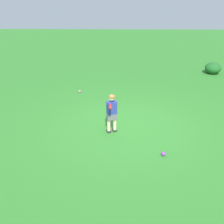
% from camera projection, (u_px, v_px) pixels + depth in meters
% --- Properties ---
extents(ground_plane, '(40.00, 40.00, 0.00)m').
position_uv_depth(ground_plane, '(127.00, 126.00, 7.47)').
color(ground_plane, '#2D7528').
extents(child_batter, '(0.31, 0.64, 1.08)m').
position_uv_depth(child_batter, '(112.00, 110.00, 6.88)').
color(child_batter, '#232328').
rests_on(child_batter, ground).
extents(play_ball_center_lawn, '(0.09, 0.09, 0.09)m').
position_uv_depth(play_ball_center_lawn, '(80.00, 91.00, 9.87)').
color(play_ball_center_lawn, pink).
rests_on(play_ball_center_lawn, ground).
extents(play_ball_near_batter, '(0.10, 0.10, 0.10)m').
position_uv_depth(play_ball_near_batter, '(163.00, 154.00, 6.11)').
color(play_ball_near_batter, purple).
rests_on(play_ball_near_batter, ground).
extents(shrub_left_background, '(0.71, 0.75, 0.51)m').
position_uv_depth(shrub_left_background, '(213.00, 68.00, 12.02)').
color(shrub_left_background, '#1E5B23').
rests_on(shrub_left_background, ground).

